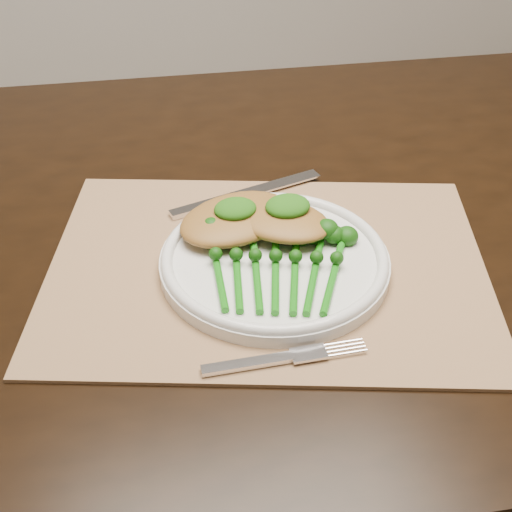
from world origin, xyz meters
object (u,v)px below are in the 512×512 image
object	(u,v)px
chicken_fillet_left	(236,219)
dinner_plate	(275,260)
dining_table	(294,403)
broccolini_bundle	(275,273)
placemat	(267,267)

from	to	relation	value
chicken_fillet_left	dinner_plate	bearing A→B (deg)	-85.84
dinner_plate	dining_table	bearing A→B (deg)	55.67
dining_table	dinner_plate	world-z (taller)	dinner_plate
dinner_plate	broccolini_bundle	world-z (taller)	broccolini_bundle
dining_table	chicken_fillet_left	distance (m)	0.42
dining_table	chicken_fillet_left	bearing A→B (deg)	-149.70
broccolini_bundle	chicken_fillet_left	bearing A→B (deg)	119.68
dining_table	broccolini_bundle	size ratio (longest dim) A/B	8.23
chicken_fillet_left	dining_table	bearing A→B (deg)	5.47
placemat	dinner_plate	world-z (taller)	dinner_plate
chicken_fillet_left	broccolini_bundle	bearing A→B (deg)	-97.87
placemat	broccolini_bundle	distance (m)	0.05
dinner_plate	broccolini_bundle	distance (m)	0.03
dining_table	dinner_plate	bearing A→B (deg)	-117.10
dining_table	placemat	xyz separation A→B (m)	(-0.08, -0.10, 0.38)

